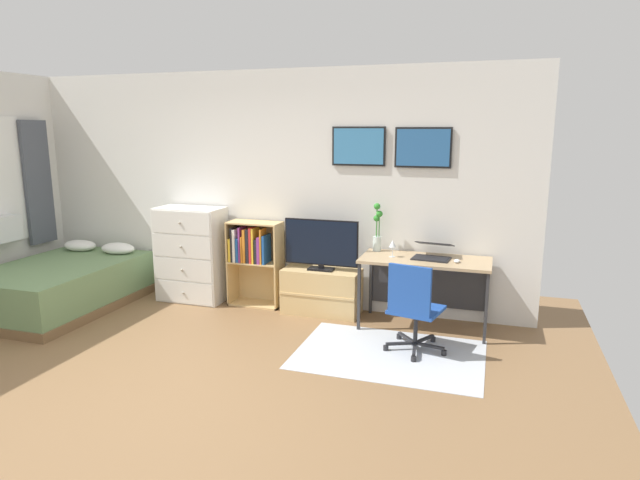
{
  "coord_description": "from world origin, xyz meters",
  "views": [
    {
      "loc": [
        2.55,
        -3.37,
        2.04
      ],
      "look_at": [
        0.97,
        1.5,
        0.99
      ],
      "focal_mm": 30.31,
      "sensor_mm": 36.0,
      "label": 1
    }
  ],
  "objects_px": {
    "tv_stand": "(322,291)",
    "office_chair": "(413,306)",
    "dresser": "(192,254)",
    "laptop": "(433,252)",
    "bed": "(61,285)",
    "bamboo_vase": "(377,230)",
    "desk": "(426,269)",
    "wine_glass": "(393,244)",
    "computer_mouse": "(457,261)",
    "bookshelf": "(253,255)",
    "television": "(321,245)"
  },
  "relations": [
    {
      "from": "tv_stand",
      "to": "office_chair",
      "type": "relative_size",
      "value": 1.0
    },
    {
      "from": "dresser",
      "to": "laptop",
      "type": "distance_m",
      "value": 2.86
    },
    {
      "from": "bed",
      "to": "bamboo_vase",
      "type": "bearing_deg",
      "value": 12.89
    },
    {
      "from": "desk",
      "to": "office_chair",
      "type": "xyz_separation_m",
      "value": [
        -0.01,
        -0.78,
        -0.15
      ]
    },
    {
      "from": "bed",
      "to": "wine_glass",
      "type": "xyz_separation_m",
      "value": [
        3.75,
        0.62,
        0.61
      ]
    },
    {
      "from": "dresser",
      "to": "computer_mouse",
      "type": "relative_size",
      "value": 10.88
    },
    {
      "from": "bamboo_vase",
      "to": "wine_glass",
      "type": "height_order",
      "value": "bamboo_vase"
    },
    {
      "from": "dresser",
      "to": "tv_stand",
      "type": "xyz_separation_m",
      "value": [
        1.64,
        0.02,
        -0.31
      ]
    },
    {
      "from": "wine_glass",
      "to": "laptop",
      "type": "bearing_deg",
      "value": 14.51
    },
    {
      "from": "office_chair",
      "to": "desk",
      "type": "bearing_deg",
      "value": 101.39
    },
    {
      "from": "desk",
      "to": "wine_glass",
      "type": "xyz_separation_m",
      "value": [
        -0.34,
        -0.11,
        0.27
      ]
    },
    {
      "from": "tv_stand",
      "to": "wine_glass",
      "type": "height_order",
      "value": "wine_glass"
    },
    {
      "from": "bookshelf",
      "to": "wine_glass",
      "type": "height_order",
      "value": "bookshelf"
    },
    {
      "from": "bed",
      "to": "bamboo_vase",
      "type": "distance_m",
      "value": 3.7
    },
    {
      "from": "bookshelf",
      "to": "laptop",
      "type": "xyz_separation_m",
      "value": [
        2.07,
        -0.08,
        0.2
      ]
    },
    {
      "from": "computer_mouse",
      "to": "bamboo_vase",
      "type": "bearing_deg",
      "value": 162.73
    },
    {
      "from": "television",
      "to": "laptop",
      "type": "distance_m",
      "value": 1.21
    },
    {
      "from": "wine_glass",
      "to": "office_chair",
      "type": "bearing_deg",
      "value": -64.16
    },
    {
      "from": "television",
      "to": "office_chair",
      "type": "xyz_separation_m",
      "value": [
        1.14,
        -0.78,
        -0.33
      ]
    },
    {
      "from": "bed",
      "to": "office_chair",
      "type": "xyz_separation_m",
      "value": [
        4.07,
        -0.05,
        0.19
      ]
    },
    {
      "from": "wine_glass",
      "to": "bed",
      "type": "bearing_deg",
      "value": -170.65
    },
    {
      "from": "computer_mouse",
      "to": "tv_stand",
      "type": "bearing_deg",
      "value": 173.38
    },
    {
      "from": "laptop",
      "to": "computer_mouse",
      "type": "height_order",
      "value": "laptop"
    },
    {
      "from": "bookshelf",
      "to": "desk",
      "type": "relative_size",
      "value": 0.76
    },
    {
      "from": "television",
      "to": "bamboo_vase",
      "type": "height_order",
      "value": "bamboo_vase"
    },
    {
      "from": "television",
      "to": "laptop",
      "type": "xyz_separation_m",
      "value": [
        1.21,
        -0.01,
        0.01
      ]
    },
    {
      "from": "desk",
      "to": "laptop",
      "type": "distance_m",
      "value": 0.21
    },
    {
      "from": "bookshelf",
      "to": "bamboo_vase",
      "type": "bearing_deg",
      "value": 2.1
    },
    {
      "from": "television",
      "to": "laptop",
      "type": "bearing_deg",
      "value": -0.35
    },
    {
      "from": "dresser",
      "to": "television",
      "type": "xyz_separation_m",
      "value": [
        1.64,
        -0.01,
        0.22
      ]
    },
    {
      "from": "dresser",
      "to": "bamboo_vase",
      "type": "xyz_separation_m",
      "value": [
        2.24,
        0.11,
        0.4
      ]
    },
    {
      "from": "dresser",
      "to": "computer_mouse",
      "type": "xyz_separation_m",
      "value": [
        3.11,
        -0.15,
        0.19
      ]
    },
    {
      "from": "bed",
      "to": "tv_stand",
      "type": "bearing_deg",
      "value": 13.71
    },
    {
      "from": "desk",
      "to": "wine_glass",
      "type": "height_order",
      "value": "wine_glass"
    },
    {
      "from": "television",
      "to": "desk",
      "type": "xyz_separation_m",
      "value": [
        1.15,
        -0.0,
        -0.18
      ]
    },
    {
      "from": "bamboo_vase",
      "to": "wine_glass",
      "type": "xyz_separation_m",
      "value": [
        0.21,
        -0.23,
        -0.1
      ]
    },
    {
      "from": "bed",
      "to": "television",
      "type": "xyz_separation_m",
      "value": [
        2.94,
        0.73,
        0.52
      ]
    },
    {
      "from": "bookshelf",
      "to": "laptop",
      "type": "distance_m",
      "value": 2.08
    },
    {
      "from": "dresser",
      "to": "wine_glass",
      "type": "distance_m",
      "value": 2.47
    },
    {
      "from": "office_chair",
      "to": "computer_mouse",
      "type": "bearing_deg",
      "value": 74.79
    },
    {
      "from": "bamboo_vase",
      "to": "wine_glass",
      "type": "bearing_deg",
      "value": -47.68
    },
    {
      "from": "desk",
      "to": "tv_stand",
      "type": "bearing_deg",
      "value": 178.8
    },
    {
      "from": "bookshelf",
      "to": "tv_stand",
      "type": "bearing_deg",
      "value": -3.06
    },
    {
      "from": "wine_glass",
      "to": "television",
      "type": "bearing_deg",
      "value": 172.18
    },
    {
      "from": "bed",
      "to": "bamboo_vase",
      "type": "relative_size",
      "value": 3.65
    },
    {
      "from": "bookshelf",
      "to": "office_chair",
      "type": "relative_size",
      "value": 1.15
    },
    {
      "from": "dresser",
      "to": "bamboo_vase",
      "type": "relative_size",
      "value": 2.16
    },
    {
      "from": "tv_stand",
      "to": "desk",
      "type": "relative_size",
      "value": 0.66
    },
    {
      "from": "bed",
      "to": "dresser",
      "type": "relative_size",
      "value": 1.69
    },
    {
      "from": "bed",
      "to": "computer_mouse",
      "type": "bearing_deg",
      "value": 6.88
    }
  ]
}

